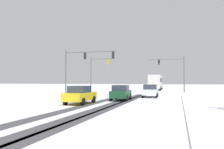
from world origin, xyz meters
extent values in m
cube|color=#424247|center=(1.59, 14.60, 0.00)|extent=(1.03, 32.13, 0.01)
cube|color=#424247|center=(-0.27, 14.60, 0.00)|extent=(1.04, 32.13, 0.01)
cube|color=#424247|center=(2.28, 14.60, 0.00)|extent=(0.88, 32.13, 0.01)
cube|color=white|center=(9.66, 13.14, 0.06)|extent=(4.00, 32.13, 0.12)
cylinder|color=#56565B|center=(-8.26, 25.21, 3.25)|extent=(0.18, 0.18, 6.50)
cylinder|color=#56565B|center=(-4.54, 25.18, 6.10)|extent=(7.44, 0.19, 0.12)
cube|color=black|center=(-5.28, 25.18, 5.55)|extent=(0.32, 0.24, 0.90)
sphere|color=black|center=(-5.28, 25.34, 5.85)|extent=(0.20, 0.20, 0.20)
sphere|color=black|center=(-5.28, 25.34, 5.55)|extent=(0.20, 0.20, 0.20)
sphere|color=green|center=(-5.28, 25.34, 5.25)|extent=(0.20, 0.20, 0.20)
cube|color=black|center=(-1.19, 25.15, 5.55)|extent=(0.32, 0.24, 0.90)
sphere|color=black|center=(-1.19, 25.31, 5.85)|extent=(0.20, 0.20, 0.20)
sphere|color=black|center=(-1.19, 25.31, 5.55)|extent=(0.20, 0.20, 0.20)
sphere|color=green|center=(-1.19, 25.31, 5.25)|extent=(0.20, 0.20, 0.20)
cylinder|color=#56565B|center=(8.26, 39.21, 3.25)|extent=(0.18, 0.18, 6.50)
cylinder|color=#56565B|center=(5.06, 39.24, 6.10)|extent=(6.40, 0.18, 0.12)
cube|color=black|center=(3.78, 39.25, 5.55)|extent=(0.32, 0.24, 0.90)
sphere|color=black|center=(3.77, 39.09, 5.85)|extent=(0.20, 0.20, 0.20)
sphere|color=black|center=(3.77, 39.09, 5.55)|extent=(0.20, 0.20, 0.20)
sphere|color=green|center=(3.77, 39.09, 5.25)|extent=(0.20, 0.20, 0.20)
cylinder|color=#56565B|center=(-8.26, 35.21, 3.25)|extent=(0.18, 0.18, 6.50)
cylinder|color=#56565B|center=(-5.91, 35.27, 6.10)|extent=(4.70, 0.24, 0.12)
cube|color=#B79319|center=(-4.97, 35.29, 5.55)|extent=(0.33, 0.25, 0.90)
sphere|color=black|center=(-4.97, 35.45, 5.85)|extent=(0.20, 0.20, 0.20)
sphere|color=black|center=(-4.97, 35.45, 5.55)|extent=(0.20, 0.20, 0.20)
sphere|color=green|center=(-4.97, 35.45, 5.25)|extent=(0.20, 0.20, 0.20)
cube|color=silver|center=(3.84, 24.75, 0.67)|extent=(1.83, 4.15, 0.70)
cube|color=#2D3847|center=(3.84, 24.60, 1.32)|extent=(1.62, 1.95, 0.60)
cylinder|color=black|center=(2.99, 26.00, 0.32)|extent=(0.24, 0.65, 0.64)
cylinder|color=black|center=(4.61, 26.05, 0.32)|extent=(0.24, 0.65, 0.64)
cylinder|color=black|center=(3.07, 23.46, 0.32)|extent=(0.24, 0.65, 0.64)
cylinder|color=black|center=(4.69, 23.51, 0.32)|extent=(0.24, 0.65, 0.64)
cube|color=#194C2D|center=(1.33, 19.27, 0.67)|extent=(1.94, 4.19, 0.70)
cube|color=#2D3847|center=(1.34, 19.13, 1.32)|extent=(1.67, 1.99, 0.60)
cylinder|color=black|center=(0.45, 20.50, 0.32)|extent=(0.26, 0.65, 0.64)
cylinder|color=black|center=(2.06, 20.59, 0.32)|extent=(0.26, 0.65, 0.64)
cylinder|color=black|center=(0.60, 17.96, 0.32)|extent=(0.26, 0.65, 0.64)
cylinder|color=black|center=(2.21, 18.05, 0.32)|extent=(0.26, 0.65, 0.64)
cube|color=yellow|center=(-1.27, 14.40, 0.67)|extent=(1.70, 4.10, 0.70)
cube|color=#2D3847|center=(-1.27, 14.25, 1.32)|extent=(1.56, 1.90, 0.60)
cylinder|color=black|center=(-2.07, 15.67, 0.32)|extent=(0.22, 0.64, 0.64)
cylinder|color=black|center=(-0.46, 15.67, 0.32)|extent=(0.22, 0.64, 0.64)
cylinder|color=black|center=(-2.07, 13.12, 0.32)|extent=(0.22, 0.64, 0.64)
cylinder|color=black|center=(-0.46, 13.12, 0.32)|extent=(0.22, 0.64, 0.64)
cube|color=silver|center=(2.22, 49.33, 1.93)|extent=(2.73, 11.05, 2.90)
cube|color=#283342|center=(2.22, 49.33, 2.28)|extent=(2.75, 10.17, 0.90)
cylinder|color=black|center=(3.49, 45.51, 0.48)|extent=(0.32, 0.97, 0.96)
cylinder|color=black|center=(1.11, 45.46, 0.48)|extent=(0.32, 0.97, 0.96)
cylinder|color=black|center=(3.33, 52.66, 0.48)|extent=(0.32, 0.97, 0.96)
cylinder|color=black|center=(0.96, 52.60, 0.48)|extent=(0.32, 0.97, 0.96)
camera|label=1|loc=(7.31, -5.15, 2.04)|focal=37.55mm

